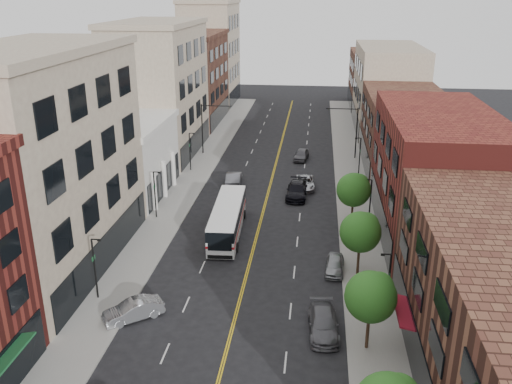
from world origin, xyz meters
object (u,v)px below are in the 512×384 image
at_px(car_angle_b, 133,310).
at_px(car_lane_a, 297,190).
at_px(city_bus, 227,218).
at_px(car_parked_far, 335,265).
at_px(car_lane_b, 305,183).
at_px(car_lane_c, 302,155).
at_px(car_lane_behind, 234,179).
at_px(car_parked_mid, 323,323).

distance_m(car_angle_b, car_lane_a, 28.34).
distance_m(city_bus, car_parked_far, 12.24).
bearing_deg(car_angle_b, car_lane_b, 121.51).
bearing_deg(city_bus, car_lane_b, 60.37).
bearing_deg(car_lane_c, car_lane_a, -82.40).
height_order(city_bus, car_lane_c, city_bus).
bearing_deg(car_parked_far, city_bus, 151.57).
distance_m(car_angle_b, car_lane_b, 31.60).
xyz_separation_m(city_bus, car_angle_b, (-4.45, -15.31, -1.02)).
distance_m(car_parked_far, car_lane_behind, 23.88).
relative_size(car_angle_b, car_lane_b, 0.89).
distance_m(city_bus, car_parked_mid, 18.04).
xyz_separation_m(car_parked_far, car_lane_c, (-3.95, 32.19, 0.10)).
bearing_deg(car_parked_far, car_lane_a, 106.76).
bearing_deg(city_bus, car_angle_b, -108.83).
relative_size(car_lane_behind, car_lane_c, 1.12).
bearing_deg(car_lane_behind, car_parked_far, 115.25).
bearing_deg(car_lane_a, car_parked_far, -75.30).
xyz_separation_m(car_parked_mid, car_lane_a, (-2.99, 26.31, 0.10)).
distance_m(car_parked_mid, car_lane_b, 29.57).
relative_size(car_parked_mid, car_lane_a, 0.88).
xyz_separation_m(city_bus, car_lane_b, (7.18, 14.08, -1.06)).
distance_m(car_parked_mid, car_lane_behind, 31.54).
xyz_separation_m(car_angle_b, car_lane_behind, (2.88, 29.50, 0.09)).
bearing_deg(car_parked_mid, car_lane_b, 89.98).
distance_m(car_angle_b, car_lane_behind, 29.64).
relative_size(city_bus, car_lane_b, 2.39).
bearing_deg(car_lane_behind, car_angle_b, 79.87).
relative_size(car_lane_behind, car_lane_a, 0.88).
relative_size(car_parked_far, car_lane_b, 0.78).
bearing_deg(city_bus, car_lane_c, 73.47).
height_order(car_parked_far, car_lane_behind, car_lane_behind).
relative_size(car_angle_b, car_parked_mid, 0.89).
height_order(car_parked_mid, car_lane_behind, car_lane_behind).
height_order(car_angle_b, car_parked_far, car_angle_b).
relative_size(city_bus, car_parked_far, 3.07).
xyz_separation_m(car_parked_mid, car_lane_c, (-2.97, 41.07, 0.03)).
bearing_deg(car_parked_far, car_angle_b, -145.31).
height_order(car_parked_mid, car_parked_far, car_parked_mid).
distance_m(car_angle_b, car_parked_mid, 13.77).
relative_size(city_bus, car_lane_a, 2.08).
bearing_deg(car_lane_behind, car_lane_a, 152.80).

